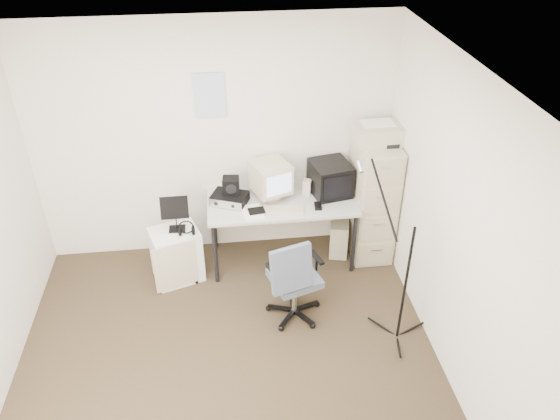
{
  "coord_description": "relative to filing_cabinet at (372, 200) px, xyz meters",
  "views": [
    {
      "loc": [
        0.04,
        -3.17,
        3.67
      ],
      "look_at": [
        0.55,
        0.95,
        0.95
      ],
      "focal_mm": 35.0,
      "sensor_mm": 36.0,
      "label": 1
    }
  ],
  "objects": [
    {
      "name": "floor",
      "position": [
        -1.58,
        -1.48,
        -0.66
      ],
      "size": [
        3.6,
        3.6,
        0.01
      ],
      "primitive_type": "cube",
      "color": "#332717",
      "rests_on": "ground"
    },
    {
      "name": "wall_calendar",
      "position": [
        -1.6,
        0.31,
        1.1
      ],
      "size": [
        0.3,
        0.02,
        0.44
      ],
      "primitive_type": "cube",
      "color": "white",
      "rests_on": "wall_back"
    },
    {
      "name": "desk",
      "position": [
        -0.95,
        -0.03,
        -0.29
      ],
      "size": [
        1.5,
        0.7,
        0.73
      ],
      "primitive_type": "cube",
      "color": "#AFAFAF",
      "rests_on": "floor"
    },
    {
      "name": "filing_cabinet",
      "position": [
        0.0,
        0.0,
        0.0
      ],
      "size": [
        0.4,
        0.6,
        1.3
      ],
      "primitive_type": "cube",
      "color": "#C7BA91",
      "rests_on": "floor"
    },
    {
      "name": "radio_speaker",
      "position": [
        -1.45,
        0.04,
        0.26
      ],
      "size": [
        0.18,
        0.17,
        0.16
      ],
      "primitive_type": "cube",
      "rotation": [
        0.0,
        0.0,
        -0.11
      ],
      "color": "black",
      "rests_on": "radio_receiver"
    },
    {
      "name": "crt_monitor",
      "position": [
        -1.05,
        0.07,
        0.27
      ],
      "size": [
        0.44,
        0.46,
        0.38
      ],
      "primitive_type": "cube",
      "rotation": [
        0.0,
        0.0,
        0.35
      ],
      "color": "tan",
      "rests_on": "desk"
    },
    {
      "name": "ceiling",
      "position": [
        -1.58,
        -1.48,
        1.85
      ],
      "size": [
        3.6,
        3.6,
        0.01
      ],
      "primitive_type": "cube",
      "color": "white",
      "rests_on": "ground"
    },
    {
      "name": "keyboard",
      "position": [
        -0.97,
        -0.22,
        0.09
      ],
      "size": [
        0.42,
        0.19,
        0.02
      ],
      "primitive_type": "cube",
      "rotation": [
        0.0,
        0.0,
        -0.1
      ],
      "color": "tan",
      "rests_on": "desk"
    },
    {
      "name": "papers",
      "position": [
        -1.26,
        -0.22,
        0.09
      ],
      "size": [
        0.23,
        0.29,
        0.02
      ],
      "primitive_type": "cube",
      "rotation": [
        0.0,
        0.0,
        0.13
      ],
      "color": "white",
      "rests_on": "desk"
    },
    {
      "name": "pc_tower",
      "position": [
        -0.31,
        0.06,
        -0.45
      ],
      "size": [
        0.28,
        0.46,
        0.4
      ],
      "primitive_type": "cube",
      "rotation": [
        0.0,
        0.0,
        -0.24
      ],
      "color": "tan",
      "rests_on": "floor"
    },
    {
      "name": "office_chair",
      "position": [
        -0.94,
        -0.9,
        -0.19
      ],
      "size": [
        0.66,
        0.66,
        0.92
      ],
      "primitive_type": "cube",
      "rotation": [
        0.0,
        0.0,
        0.31
      ],
      "color": "slate",
      "rests_on": "floor"
    },
    {
      "name": "mic_stand",
      "position": [
        -0.05,
        -1.29,
        0.14
      ],
      "size": [
        0.03,
        0.03,
        1.57
      ],
      "primitive_type": "cylinder",
      "rotation": [
        0.0,
        0.0,
        1.66
      ],
      "color": "black",
      "rests_on": "floor"
    },
    {
      "name": "crt_tv",
      "position": [
        -0.44,
        0.07,
        0.25
      ],
      "size": [
        0.44,
        0.46,
        0.34
      ],
      "primitive_type": "cube",
      "rotation": [
        0.0,
        0.0,
        0.2
      ],
      "color": "black",
      "rests_on": "desk"
    },
    {
      "name": "wall_right",
      "position": [
        0.22,
        -1.48,
        0.6
      ],
      "size": [
        0.02,
        3.6,
        2.5
      ],
      "primitive_type": "cube",
      "color": "silver",
      "rests_on": "ground"
    },
    {
      "name": "radio_receiver",
      "position": [
        -1.47,
        -0.0,
        0.13
      ],
      "size": [
        0.41,
        0.36,
        0.1
      ],
      "primitive_type": "cube",
      "rotation": [
        0.0,
        0.0,
        -0.4
      ],
      "color": "black",
      "rests_on": "desk"
    },
    {
      "name": "desk_speaker",
      "position": [
        -0.67,
        0.08,
        0.16
      ],
      "size": [
        0.11,
        0.11,
        0.15
      ],
      "primitive_type": "cube",
      "rotation": [
        0.0,
        0.0,
        -0.38
      ],
      "color": "#C3B596",
      "rests_on": "desk"
    },
    {
      "name": "side_cart",
      "position": [
        -2.04,
        -0.21,
        -0.37
      ],
      "size": [
        0.55,
        0.49,
        0.57
      ],
      "primitive_type": "cube",
      "rotation": [
        0.0,
        0.0,
        0.32
      ],
      "color": "white",
      "rests_on": "floor"
    },
    {
      "name": "printer",
      "position": [
        0.0,
        0.02,
        0.74
      ],
      "size": [
        0.48,
        0.34,
        0.18
      ],
      "primitive_type": "cube",
      "rotation": [
        0.0,
        0.0,
        0.06
      ],
      "color": "tan",
      "rests_on": "filing_cabinet"
    },
    {
      "name": "mouse",
      "position": [
        -0.61,
        -0.2,
        0.1
      ],
      "size": [
        0.08,
        0.12,
        0.03
      ],
      "primitive_type": "cube",
      "rotation": [
        0.0,
        0.0,
        -0.08
      ],
      "color": "black",
      "rests_on": "desk"
    },
    {
      "name": "headphones",
      "position": [
        -1.91,
        -0.27,
        -0.03
      ],
      "size": [
        0.18,
        0.18,
        0.03
      ],
      "primitive_type": "torus",
      "rotation": [
        0.0,
        0.0,
        0.09
      ],
      "color": "black",
      "rests_on": "side_cart"
    },
    {
      "name": "wall_back",
      "position": [
        -1.58,
        0.32,
        0.6
      ],
      "size": [
        3.6,
        0.02,
        2.5
      ],
      "primitive_type": "cube",
      "color": "silver",
      "rests_on": "ground"
    },
    {
      "name": "music_stand",
      "position": [
        -2.0,
        -0.17,
        0.11
      ],
      "size": [
        0.28,
        0.17,
        0.39
      ],
      "primitive_type": "cube",
      "rotation": [
        0.0,
        0.0,
        -0.13
      ],
      "color": "black",
      "rests_on": "side_cart"
    }
  ]
}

